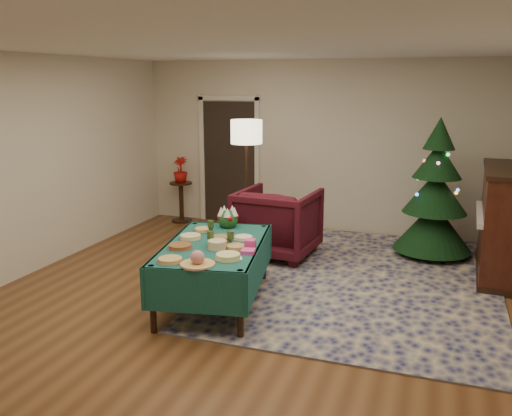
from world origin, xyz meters
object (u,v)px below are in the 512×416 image
(gift_box, at_px, (250,244))
(piano, at_px, (510,224))
(floor_lamp, at_px, (247,140))
(buffet_table, at_px, (214,255))
(christmas_tree, at_px, (435,195))
(side_table, at_px, (181,203))
(armchair, at_px, (278,219))
(potted_plant, at_px, (181,175))

(gift_box, xyz_separation_m, piano, (2.65, 1.99, -0.06))
(floor_lamp, relative_size, piano, 1.15)
(buffet_table, relative_size, christmas_tree, 0.99)
(gift_box, height_order, side_table, gift_box)
(buffet_table, height_order, armchair, armchair)
(armchair, height_order, side_table, armchair)
(gift_box, distance_m, side_table, 3.93)
(buffet_table, relative_size, piano, 1.19)
(armchair, height_order, floor_lamp, floor_lamp)
(armchair, distance_m, christmas_tree, 2.16)
(armchair, relative_size, potted_plant, 2.40)
(gift_box, xyz_separation_m, potted_plant, (-2.38, 3.10, 0.09))
(buffet_table, bearing_deg, gift_box, -3.50)
(buffet_table, relative_size, potted_plant, 4.39)
(floor_lamp, bearing_deg, buffet_table, -79.02)
(armchair, xyz_separation_m, floor_lamp, (-0.56, 0.31, 1.04))
(floor_lamp, distance_m, piano, 3.60)
(buffet_table, bearing_deg, side_table, 122.54)
(christmas_tree, bearing_deg, piano, -31.32)
(potted_plant, xyz_separation_m, christmas_tree, (4.13, -0.57, 0.05))
(gift_box, height_order, potted_plant, potted_plant)
(buffet_table, distance_m, christmas_tree, 3.33)
(armchair, bearing_deg, potted_plant, -25.62)
(buffet_table, xyz_separation_m, gift_box, (0.42, -0.03, 0.18))
(gift_box, bearing_deg, armchair, 98.27)
(gift_box, bearing_deg, christmas_tree, 55.39)
(potted_plant, relative_size, christmas_tree, 0.23)
(gift_box, distance_m, potted_plant, 3.91)
(buffet_table, relative_size, gift_box, 17.51)
(gift_box, distance_m, floor_lamp, 2.45)
(christmas_tree, bearing_deg, buffet_table, -130.82)
(armchair, xyz_separation_m, potted_plant, (-2.12, 1.26, 0.29))
(christmas_tree, bearing_deg, armchair, -160.98)
(gift_box, distance_m, armchair, 1.87)
(floor_lamp, xyz_separation_m, christmas_tree, (2.58, 0.39, -0.70))
(piano, bearing_deg, floor_lamp, 177.42)
(gift_box, relative_size, side_table, 0.16)
(christmas_tree, bearing_deg, potted_plant, 172.19)
(armchair, height_order, potted_plant, armchair)
(buffet_table, relative_size, side_table, 2.76)
(buffet_table, bearing_deg, potted_plant, 122.54)
(buffet_table, distance_m, floor_lamp, 2.39)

